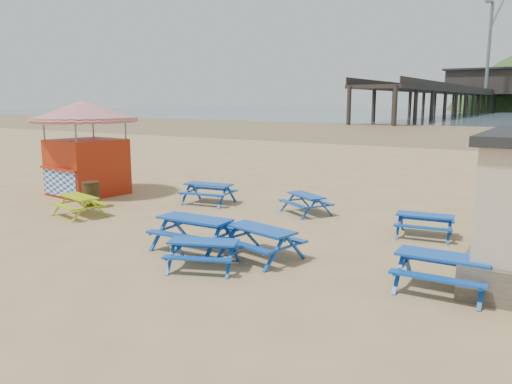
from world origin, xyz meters
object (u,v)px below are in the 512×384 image
Objects in this scene: picnic_table_blue_a at (209,194)px; ice_cream_kiosk at (85,136)px; picnic_table_blue_b at (306,204)px; picnic_table_yellow at (79,206)px; litter_bin at (91,194)px.

ice_cream_kiosk reaches higher than picnic_table_blue_a.
picnic_table_yellow is (-6.26, -4.31, 0.01)m from picnic_table_blue_b.
picnic_table_blue_b is at bearing 24.04° from litter_bin.
picnic_table_blue_a is 2.11× the size of litter_bin.
picnic_table_yellow is 2.01× the size of litter_bin.
ice_cream_kiosk is 5.09× the size of litter_bin.
ice_cream_kiosk is (-5.32, -1.12, 2.03)m from picnic_table_blue_a.
picnic_table_blue_a reaches higher than picnic_table_blue_b.
picnic_table_yellow is at bearing -114.08° from picnic_table_blue_b.
picnic_table_blue_b is at bearing 47.01° from picnic_table_yellow.
picnic_table_yellow is 4.56m from ice_cream_kiosk.
litter_bin is (-7.04, -3.14, 0.14)m from picnic_table_blue_b.
picnic_table_yellow is at bearing -37.48° from ice_cream_kiosk.
picnic_table_yellow is at bearing -56.16° from litter_bin.
picnic_table_yellow is 1.41m from litter_bin.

